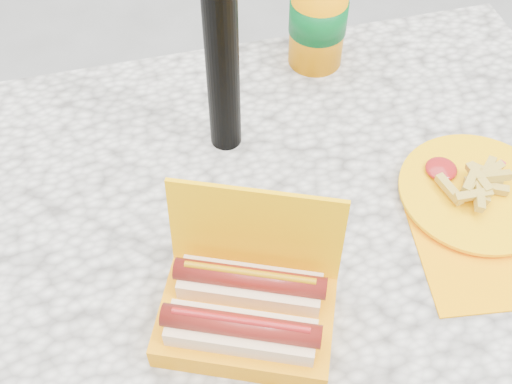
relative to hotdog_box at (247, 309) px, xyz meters
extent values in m
cube|color=beige|center=(0.05, 0.17, -0.07)|extent=(1.20, 0.80, 0.05)
cylinder|color=black|center=(0.55, 0.47, -0.44)|extent=(0.07, 0.07, 0.70)
cube|color=#FFAF00|center=(0.00, -0.01, -0.02)|extent=(0.26, 0.22, 0.04)
cube|color=#FFAF00|center=(0.03, 0.07, 0.07)|extent=(0.21, 0.11, 0.14)
cube|color=beige|center=(-0.02, -0.04, 0.00)|extent=(0.19, 0.12, 0.05)
cylinder|color=maroon|center=(-0.02, -0.04, 0.03)|extent=(0.19, 0.10, 0.03)
cylinder|color=maroon|center=(-0.02, -0.04, 0.04)|extent=(0.16, 0.07, 0.01)
cube|color=beige|center=(0.01, 0.02, 0.00)|extent=(0.19, 0.12, 0.05)
cylinder|color=maroon|center=(0.01, 0.02, 0.03)|extent=(0.19, 0.10, 0.03)
cylinder|color=#B17404|center=(0.01, 0.02, 0.04)|extent=(0.16, 0.07, 0.01)
cube|color=#FF9A00|center=(0.35, 0.02, -0.04)|extent=(0.21, 0.21, 0.00)
cylinder|color=#FFAF00|center=(0.39, 0.12, -0.03)|extent=(0.22, 0.22, 0.01)
cylinder|color=#FFAF00|center=(0.39, 0.12, -0.03)|extent=(0.23, 0.23, 0.01)
cube|color=gold|center=(0.40, 0.12, -0.02)|extent=(0.06, 0.04, 0.01)
cube|color=gold|center=(0.38, 0.13, -0.01)|extent=(0.05, 0.05, 0.01)
cube|color=gold|center=(0.40, 0.13, -0.01)|extent=(0.06, 0.03, 0.01)
cube|color=gold|center=(0.39, 0.12, -0.01)|extent=(0.04, 0.06, 0.01)
cube|color=gold|center=(0.40, 0.13, -0.01)|extent=(0.06, 0.03, 0.01)
cube|color=gold|center=(0.37, 0.13, 0.00)|extent=(0.05, 0.05, 0.01)
cube|color=gold|center=(0.41, 0.12, 0.00)|extent=(0.06, 0.02, 0.01)
cube|color=gold|center=(0.41, 0.14, -0.01)|extent=(0.05, 0.05, 0.01)
cube|color=gold|center=(0.37, 0.10, -0.01)|extent=(0.04, 0.06, 0.01)
cube|color=gold|center=(0.41, 0.14, -0.01)|extent=(0.06, 0.03, 0.01)
cube|color=gold|center=(0.34, 0.12, -0.01)|extent=(0.02, 0.06, 0.01)
cube|color=gold|center=(0.37, 0.10, 0.00)|extent=(0.06, 0.02, 0.01)
cube|color=gold|center=(0.39, 0.11, -0.01)|extent=(0.04, 0.06, 0.01)
cube|color=gold|center=(0.39, 0.13, 0.00)|extent=(0.02, 0.06, 0.01)
cube|color=gold|center=(0.39, 0.12, -0.01)|extent=(0.06, 0.03, 0.01)
ellipsoid|color=maroon|center=(0.35, 0.17, -0.02)|extent=(0.05, 0.05, 0.01)
cube|color=red|center=(0.40, 0.13, -0.01)|extent=(0.09, 0.05, 0.00)
cylinder|color=#FF9300|center=(0.25, 0.49, 0.05)|extent=(0.10, 0.10, 0.18)
cylinder|color=#02571E|center=(0.25, 0.49, 0.06)|extent=(0.10, 0.10, 0.06)
camera|label=1|loc=(-0.09, -0.39, 0.72)|focal=45.00mm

